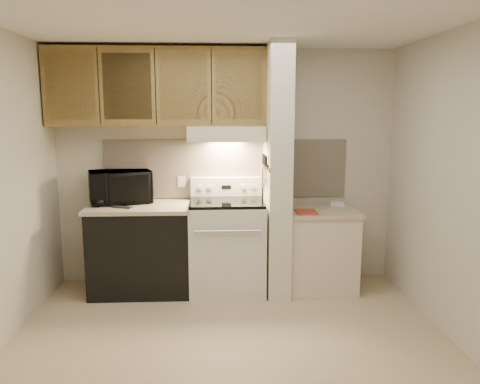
{
  "coord_description": "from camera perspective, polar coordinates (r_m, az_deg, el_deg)",
  "views": [
    {
      "loc": [
        -0.1,
        -3.52,
        1.84
      ],
      "look_at": [
        0.11,
        0.75,
        1.11
      ],
      "focal_mm": 35.0,
      "sensor_mm": 36.0,
      "label": 1
    }
  ],
  "objects": [
    {
      "name": "outlet",
      "position": [
        5.07,
        -7.14,
        1.25
      ],
      "size": [
        0.08,
        0.01,
        0.12
      ],
      "primitive_type": "cube",
      "color": "beige",
      "rests_on": "backsplash"
    },
    {
      "name": "wall_right",
      "position": [
        4.05,
        25.18,
        0.41
      ],
      "size": [
        0.02,
        3.0,
        2.5
      ],
      "primitive_type": "cube",
      "color": "beige",
      "rests_on": "floor"
    },
    {
      "name": "knife_handle_e",
      "position": [
        4.82,
        2.82,
        4.11
      ],
      "size": [
        0.02,
        0.02,
        0.1
      ],
      "primitive_type": "cylinder",
      "color": "black",
      "rests_on": "knife_strip"
    },
    {
      "name": "range_knob_left_inner",
      "position": [
        4.98,
        -3.75,
        0.58
      ],
      "size": [
        0.05,
        0.02,
        0.05
      ],
      "primitive_type": "cylinder",
      "rotation": [
        1.57,
        0.0,
        0.0
      ],
      "color": "silver",
      "rests_on": "range_backguard"
    },
    {
      "name": "spoon_rest",
      "position": [
        4.74,
        -14.15,
        -1.81
      ],
      "size": [
        0.2,
        0.13,
        0.01
      ],
      "primitive_type": "cube",
      "rotation": [
        0.0,
        0.0,
        -0.36
      ],
      "color": "black",
      "rests_on": "left_countertop"
    },
    {
      "name": "knife_handle_b",
      "position": [
        4.58,
        3.12,
        3.82
      ],
      "size": [
        0.02,
        0.02,
        0.1
      ],
      "primitive_type": "cylinder",
      "color": "black",
      "rests_on": "knife_strip"
    },
    {
      "name": "knife_blade_e",
      "position": [
        4.84,
        2.8,
        2.23
      ],
      "size": [
        0.01,
        0.04,
        0.18
      ],
      "primitive_type": "cube",
      "color": "silver",
      "rests_on": "knife_strip"
    },
    {
      "name": "range_knob_left_outer",
      "position": [
        4.98,
        -4.9,
        0.57
      ],
      "size": [
        0.05,
        0.02,
        0.05
      ],
      "primitive_type": "cylinder",
      "rotation": [
        1.57,
        0.0,
        0.0
      ],
      "color": "silver",
      "rests_on": "range_backguard"
    },
    {
      "name": "knife_handle_a",
      "position": [
        4.51,
        3.22,
        3.72
      ],
      "size": [
        0.02,
        0.02,
        0.1
      ],
      "primitive_type": "cylinder",
      "color": "black",
      "rests_on": "knife_strip"
    },
    {
      "name": "partition_pillar",
      "position": [
        4.75,
        4.54,
        2.56
      ],
      "size": [
        0.22,
        0.7,
        2.5
      ],
      "primitive_type": "cube",
      "color": "beige",
      "rests_on": "floor"
    },
    {
      "name": "microwave",
      "position": [
        4.99,
        -14.39,
        0.63
      ],
      "size": [
        0.71,
        0.58,
        0.34
      ],
      "primitive_type": "imported",
      "rotation": [
        0.0,
        0.0,
        0.32
      ],
      "color": "black",
      "rests_on": "left_countertop"
    },
    {
      "name": "ceiling",
      "position": [
        3.59,
        -1.31,
        20.33
      ],
      "size": [
        3.6,
        3.6,
        0.0
      ],
      "primitive_type": "plane",
      "rotation": [
        3.14,
        0.0,
        0.0
      ],
      "color": "white",
      "rests_on": "wall_back"
    },
    {
      "name": "cab_door_d",
      "position": [
        4.7,
        -0.09,
        12.71
      ],
      "size": [
        0.46,
        0.01,
        0.63
      ],
      "primitive_type": "cube",
      "color": "olive",
      "rests_on": "upper_cabinets"
    },
    {
      "name": "knife_blade_c",
      "position": [
        4.7,
        2.98,
        1.88
      ],
      "size": [
        0.01,
        0.04,
        0.2
      ],
      "primitive_type": "cube",
      "color": "silver",
      "rests_on": "knife_strip"
    },
    {
      "name": "knife_strip",
      "position": [
        4.68,
        3.14,
        3.33
      ],
      "size": [
        0.02,
        0.42,
        0.04
      ],
      "primitive_type": "cube",
      "color": "black",
      "rests_on": "partition_pillar"
    },
    {
      "name": "floor",
      "position": [
        3.98,
        -1.16,
        -17.84
      ],
      "size": [
        3.6,
        3.6,
        0.0
      ],
      "primitive_type": "plane",
      "color": "tan",
      "rests_on": "ground"
    },
    {
      "name": "cab_door_a",
      "position": [
        4.9,
        -20.0,
        12.02
      ],
      "size": [
        0.46,
        0.01,
        0.63
      ],
      "primitive_type": "cube",
      "color": "olive",
      "rests_on": "upper_cabinets"
    },
    {
      "name": "cab_door_c",
      "position": [
        4.71,
        -6.9,
        12.64
      ],
      "size": [
        0.46,
        0.01,
        0.63
      ],
      "primitive_type": "cube",
      "color": "olive",
      "rests_on": "upper_cabinets"
    },
    {
      "name": "upper_cabinets",
      "position": [
        4.89,
        -10.03,
        12.45
      ],
      "size": [
        2.18,
        0.33,
        0.77
      ],
      "primitive_type": "cube",
      "color": "olive",
      "rests_on": "wall_back"
    },
    {
      "name": "right_cab_base",
      "position": [
        5.0,
        9.68,
        -7.09
      ],
      "size": [
        0.7,
        0.6,
        0.81
      ],
      "primitive_type": "cube",
      "color": "beige",
      "rests_on": "floor"
    },
    {
      "name": "red_folder",
      "position": [
        4.71,
        8.09,
        -2.44
      ],
      "size": [
        0.21,
        0.29,
        0.01
      ],
      "primitive_type": "cube",
      "rotation": [
        0.0,
        0.0,
        -0.0
      ],
      "color": "#AD3A26",
      "rests_on": "right_countertop"
    },
    {
      "name": "range_knob_right_outer",
      "position": [
        5.0,
        1.53,
        0.62
      ],
      "size": [
        0.05,
        0.02,
        0.05
      ],
      "primitive_type": "cylinder",
      "rotation": [
        1.57,
        0.0,
        0.0
      ],
      "color": "silver",
      "rests_on": "range_backguard"
    },
    {
      "name": "cab_gap_b",
      "position": [
        4.73,
        -10.27,
        12.54
      ],
      "size": [
        0.01,
        0.01,
        0.73
      ],
      "primitive_type": "cube",
      "color": "black",
      "rests_on": "upper_cabinets"
    },
    {
      "name": "oven_mitt",
      "position": [
        4.91,
        2.74,
        1.79
      ],
      "size": [
        0.03,
        0.09,
        0.22
      ],
      "primitive_type": "cube",
      "color": "gray",
      "rests_on": "partition_pillar"
    },
    {
      "name": "knife_blade_d",
      "position": [
        4.78,
        2.88,
        2.25
      ],
      "size": [
        0.01,
        0.04,
        0.16
      ],
      "primitive_type": "cube",
      "color": "silver",
      "rests_on": "knife_strip"
    },
    {
      "name": "backsplash",
      "position": [
        5.05,
        -1.71,
        2.83
      ],
      "size": [
        2.6,
        0.02,
        0.63
      ],
      "primitive_type": "cube",
      "color": "beige",
      "rests_on": "wall_back"
    },
    {
      "name": "range_backguard",
      "position": [
        5.03,
        -1.69,
        0.68
      ],
      "size": [
        0.76,
        0.08,
        0.2
      ],
      "primitive_type": "cube",
      "color": "silver",
      "rests_on": "range_body"
    },
    {
      "name": "teal_jar",
      "position": [
        4.88,
        -16.22,
        -1.12
      ],
      "size": [
        0.1,
        0.1,
        0.09
      ],
      "primitive_type": "cylinder",
      "rotation": [
        0.0,
        0.0,
        -0.28
      ],
      "color": "#1B5C58",
      "rests_on": "left_countertop"
    },
    {
      "name": "knife_blade_b",
      "position": [
        4.62,
        3.08,
        1.86
      ],
      "size": [
        0.01,
        0.04,
        0.18
      ],
      "primitive_type": "cube",
      "color": "silver",
      "rests_on": "knife_strip"
    },
    {
      "name": "oven_window",
      "position": [
        4.56,
        -1.5,
        -7.35
      ],
      "size": [
        0.5,
        0.01,
        0.3
      ],
      "primitive_type": "cube",
      "color": "black",
      "rests_on": "range_body"
    },
    {
      "name": "knife_blade_a",
      "position": [
        4.52,
        3.2,
        1.83
      ],
      "size": [
        0.01,
        0.03,
        0.16
      ],
      "primitive_type": "cube",
      "color": "silver",
      "rests_on": "knife_strip"
    },
    {
      "name": "pillar_trim",
      "position": [
        4.73,
        3.15,
        3.15
      ],
      "size": [
        0.01,
        0.7,
        0.04
      ],
      "primitive_type": "cube",
      "color": "olive",
      "rests_on": "partition_pillar"
    },
    {
      "name": "white_box",
      "position": [
        5.11,
        11.8,
        -1.43
      ],
      "size": [
        0.16,
        0.12,
        0.04
      ],
      "primitive_type": "cube",
      "rotation": [
        0.0,
        0.0,
        -0.22
      ],
      "color": "white",
      "rests_on": "right_countertop"
    },
    {
      "name": "range_hood",
      "position": [
        4.81,
        -1.69,
        7.16
      ],
      "size": [
        0.78,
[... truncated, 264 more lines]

